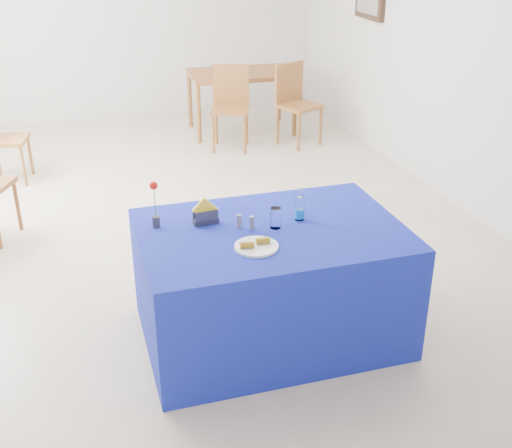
% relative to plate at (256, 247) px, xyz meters
% --- Properties ---
extents(floor, '(7.00, 7.00, 0.00)m').
position_rel_plate_xyz_m(floor, '(-0.00, 2.16, -0.77)').
color(floor, beige).
rests_on(floor, ground).
extents(room_shell, '(7.00, 7.00, 7.00)m').
position_rel_plate_xyz_m(room_shell, '(-0.00, 2.16, 0.98)').
color(room_shell, silver).
rests_on(room_shell, ground).
extents(plate, '(0.25, 0.25, 0.01)m').
position_rel_plate_xyz_m(plate, '(0.00, 0.00, 0.00)').
color(plate, white).
rests_on(plate, blue_table).
extents(drinking_glass, '(0.07, 0.07, 0.13)m').
position_rel_plate_xyz_m(drinking_glass, '(0.19, 0.22, 0.06)').
color(drinking_glass, white).
rests_on(drinking_glass, blue_table).
extents(salt_shaker, '(0.03, 0.03, 0.08)m').
position_rel_plate_xyz_m(salt_shaker, '(-0.02, 0.28, 0.04)').
color(salt_shaker, slate).
rests_on(salt_shaker, blue_table).
extents(pepper_shaker, '(0.03, 0.03, 0.08)m').
position_rel_plate_xyz_m(pepper_shaker, '(0.04, 0.24, 0.04)').
color(pepper_shaker, slate).
rests_on(pepper_shaker, blue_table).
extents(blue_table, '(1.60, 1.10, 0.76)m').
position_rel_plate_xyz_m(blue_table, '(0.16, 0.21, -0.39)').
color(blue_table, '#102099').
rests_on(blue_table, floor).
extents(water_bottle, '(0.06, 0.06, 0.21)m').
position_rel_plate_xyz_m(water_bottle, '(0.37, 0.29, 0.06)').
color(water_bottle, white).
rests_on(water_bottle, blue_table).
extents(napkin_holder, '(0.16, 0.08, 0.17)m').
position_rel_plate_xyz_m(napkin_holder, '(-0.20, 0.40, 0.04)').
color(napkin_holder, '#36373B').
rests_on(napkin_holder, blue_table).
extents(rose_vase, '(0.05, 0.05, 0.30)m').
position_rel_plate_xyz_m(rose_vase, '(-0.50, 0.44, 0.14)').
color(rose_vase, '#27282C').
rests_on(rose_vase, blue_table).
extents(oak_table, '(1.30, 0.87, 0.76)m').
position_rel_plate_xyz_m(oak_table, '(1.18, 4.58, -0.09)').
color(oak_table, brown).
rests_on(oak_table, floor).
extents(chair_bg_left, '(0.54, 0.54, 0.95)m').
position_rel_plate_xyz_m(chair_bg_left, '(0.89, 4.02, -0.22)').
color(chair_bg_left, brown).
rests_on(chair_bg_left, floor).
extents(chair_bg_right, '(0.56, 0.56, 0.95)m').
position_rel_plate_xyz_m(chair_bg_right, '(1.66, 3.94, -0.22)').
color(chair_bg_right, brown).
rests_on(chair_bg_right, floor).
extents(banana_pieces, '(0.19, 0.07, 0.04)m').
position_rel_plate_xyz_m(banana_pieces, '(-0.01, 0.00, 0.03)').
color(banana_pieces, gold).
rests_on(banana_pieces, plate).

